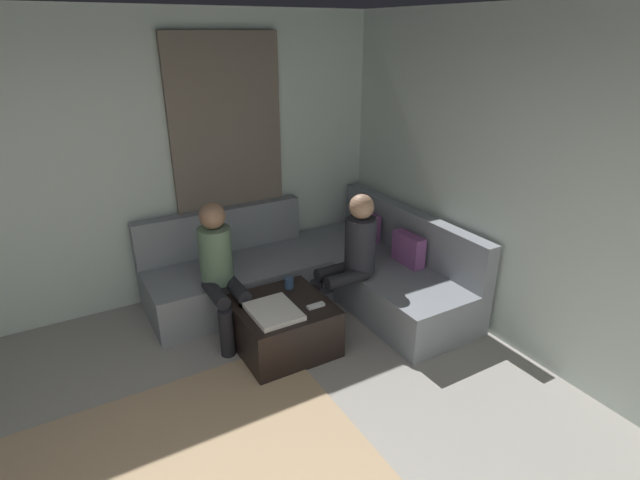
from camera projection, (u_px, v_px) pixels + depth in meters
wall_back at (610, 216)px, 3.31m from camera, size 6.00×0.12×2.70m
wall_left at (83, 173)px, 4.29m from camera, size 0.12×6.00×2.70m
curtain_panel at (230, 168)px, 4.85m from camera, size 0.06×1.10×2.50m
sectional_couch at (319, 272)px, 4.89m from camera, size 2.10×2.55×0.87m
ottoman at (283, 326)px, 4.13m from camera, size 0.76×0.76×0.42m
folded_blanket at (274, 311)px, 3.91m from camera, size 0.44×0.36×0.04m
coffee_mug at (289, 283)px, 4.29m from camera, size 0.08×0.08×0.10m
game_remote at (316, 306)px, 4.00m from camera, size 0.05×0.15×0.02m
person_on_couch_back at (351, 254)px, 4.39m from camera, size 0.30×0.60×1.20m
person_on_couch_side at (220, 267)px, 4.14m from camera, size 0.60×0.30×1.20m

